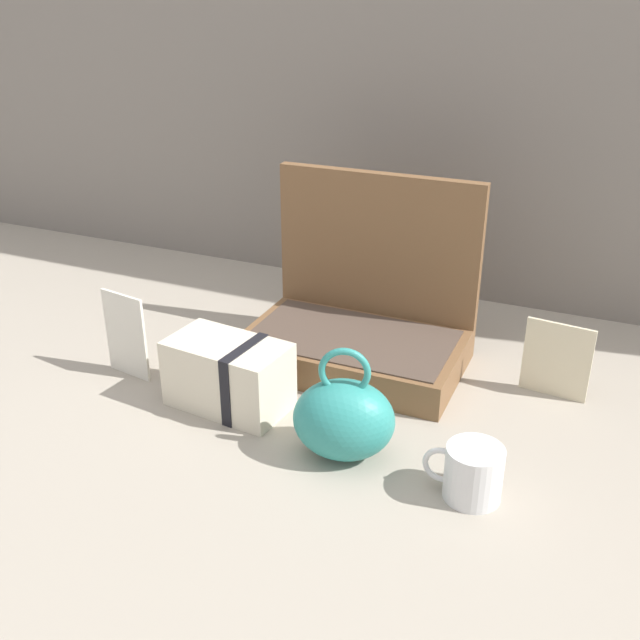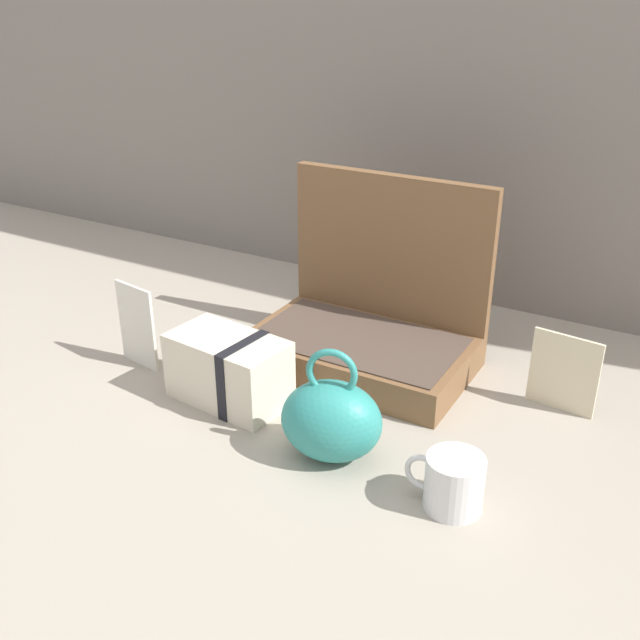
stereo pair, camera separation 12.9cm
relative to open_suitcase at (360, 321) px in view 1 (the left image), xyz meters
name	(u,v)px [view 1 (the left image)]	position (x,y,z in m)	size (l,w,h in m)	color
ground_plane	(318,391)	(-0.02, -0.16, -0.08)	(6.00, 6.00, 0.00)	#9E9384
open_suitcase	(360,321)	(0.00, 0.00, 0.00)	(0.43, 0.27, 0.36)	brown
teal_pouch_handbag	(344,419)	(0.09, -0.33, -0.01)	(0.19, 0.16, 0.20)	teal
cream_toiletry_bag	(230,375)	(-0.15, -0.26, -0.02)	(0.23, 0.14, 0.13)	beige
coffee_mug	(472,473)	(0.31, -0.35, -0.04)	(0.12, 0.09, 0.09)	silver
info_card_left	(126,335)	(-0.39, -0.24, 0.00)	(0.10, 0.01, 0.17)	silver
poster_card_right	(557,360)	(0.38, 0.01, -0.01)	(0.12, 0.01, 0.15)	beige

